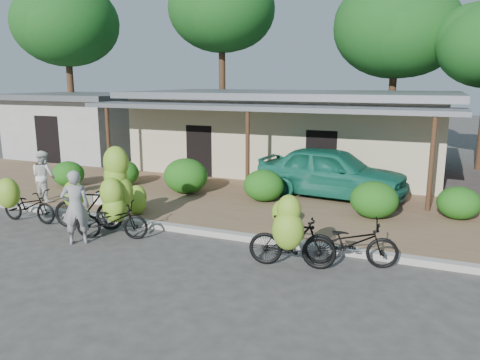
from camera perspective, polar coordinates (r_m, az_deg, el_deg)
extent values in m
plane|color=#3E3C3A|center=(10.49, -11.78, -9.43)|extent=(100.00, 100.00, 0.00)
cube|color=#8F654D|center=(14.65, -0.69, -2.73)|extent=(60.00, 6.00, 0.12)
cube|color=#A8A399|center=(12.06, -6.41, -6.00)|extent=(60.00, 0.25, 0.15)
cube|color=#B8AF8B|center=(19.94, 6.21, 5.50)|extent=(12.00, 6.00, 3.10)
cube|color=slate|center=(19.82, 6.32, 10.32)|extent=(13.00, 7.00, 0.25)
cube|color=black|center=(17.22, 3.35, 3.01)|extent=(1.40, 0.12, 2.20)
cube|color=slate|center=(16.04, 2.16, 8.83)|extent=(13.00, 2.00, 0.15)
cylinder|color=#4D2F1E|center=(18.18, -15.72, 4.10)|extent=(0.14, 0.14, 2.85)
cylinder|color=#4D2F1E|center=(15.36, 0.93, 3.16)|extent=(0.14, 0.14, 2.85)
cylinder|color=#4D2F1E|center=(14.29, 22.27, 1.59)|extent=(0.14, 0.14, 2.85)
cube|color=#ADACA7|center=(25.36, -18.48, 6.12)|extent=(6.00, 5.00, 2.90)
cube|color=slate|center=(25.26, -18.72, 9.67)|extent=(7.00, 6.00, 0.25)
cube|color=black|center=(23.62, -22.32, 4.59)|extent=(1.40, 0.12, 2.20)
cylinder|color=#4D2F1E|center=(28.41, -19.97, 10.98)|extent=(0.36, 0.36, 7.23)
ellipsoid|color=#124818|center=(28.57, -20.45, 17.42)|extent=(5.75, 5.75, 4.60)
ellipsoid|color=#124818|center=(29.16, -20.83, 17.87)|extent=(4.89, 4.89, 3.91)
cylinder|color=#4D2F1E|center=(26.45, -2.19, 12.48)|extent=(0.36, 0.36, 8.00)
ellipsoid|color=#124818|center=(26.72, -2.25, 20.12)|extent=(5.74, 5.74, 4.59)
ellipsoid|color=#124818|center=(27.24, -2.99, 20.60)|extent=(4.88, 4.88, 3.90)
cylinder|color=#4D2F1E|center=(24.59, 18.07, 10.33)|extent=(0.36, 0.36, 6.62)
ellipsoid|color=#124818|center=(24.70, 18.54, 17.16)|extent=(5.96, 5.96, 4.77)
ellipsoid|color=#124818|center=(25.08, 17.45, 17.83)|extent=(5.07, 5.07, 4.06)
ellipsoid|color=#124818|center=(22.89, 27.11, 15.09)|extent=(3.74, 3.74, 2.99)
ellipsoid|color=#1B5714|center=(17.57, -20.20, 0.71)|extent=(1.15, 1.03, 0.89)
ellipsoid|color=#1B5714|center=(17.17, -14.08, 0.86)|extent=(1.17, 1.05, 0.91)
ellipsoid|color=#1B5714|center=(15.57, -6.63, 0.50)|extent=(1.49, 1.34, 1.16)
ellipsoid|color=#1B5714|center=(14.48, 2.89, -0.68)|extent=(1.26, 1.14, 0.98)
ellipsoid|color=#1B5714|center=(13.21, 16.03, -2.33)|extent=(1.29, 1.16, 1.01)
ellipsoid|color=#1B5714|center=(13.92, 25.12, -2.55)|extent=(1.14, 1.02, 0.89)
imported|color=black|center=(13.97, -24.32, -2.88)|extent=(1.75, 0.66, 0.91)
ellipsoid|color=#7CAD2B|center=(13.43, -26.45, -1.44)|extent=(0.64, 0.54, 0.80)
imported|color=black|center=(12.74, -18.04, -3.23)|extent=(1.97, 0.95, 1.14)
ellipsoid|color=#7CAD2B|center=(12.07, -19.61, -1.66)|extent=(0.55, 0.47, 0.68)
imported|color=black|center=(11.83, -15.34, -4.76)|extent=(1.87, 1.18, 0.93)
ellipsoid|color=#7CAD2B|center=(12.29, -14.83, -3.11)|extent=(0.66, 0.56, 0.82)
ellipsoid|color=#7CAD2B|center=(12.17, -14.47, -1.39)|extent=(0.72, 0.62, 0.91)
ellipsoid|color=#7CAD2B|center=(12.11, -14.93, 0.41)|extent=(0.61, 0.52, 0.76)
ellipsoid|color=#7CAD2B|center=(12.04, -14.89, 2.08)|extent=(0.66, 0.56, 0.82)
ellipsoid|color=#7CAD2B|center=(11.94, -15.11, -3.31)|extent=(0.58, 0.50, 0.73)
ellipsoid|color=#7CAD2B|center=(11.86, -15.40, -1.49)|extent=(0.60, 0.51, 0.75)
imported|color=black|center=(9.75, 6.37, -7.51)|extent=(1.87, 0.78, 1.09)
ellipsoid|color=#7CAD2B|center=(8.99, 5.87, -6.12)|extent=(0.62, 0.53, 0.77)
ellipsoid|color=#7CAD2B|center=(8.93, 5.97, -3.63)|extent=(0.47, 0.40, 0.59)
imported|color=black|center=(10.04, 13.36, -7.43)|extent=(2.02, 1.06, 1.01)
ellipsoid|color=#7CAD2B|center=(13.95, -12.41, -2.03)|extent=(0.56, 0.48, 0.70)
ellipsoid|color=#7CAD2B|center=(13.38, -12.49, -2.66)|extent=(0.55, 0.47, 0.69)
ellipsoid|color=#7CAD2B|center=(12.04, 5.20, -4.04)|extent=(0.56, 0.47, 0.70)
cube|color=beige|center=(14.85, -15.65, -2.15)|extent=(0.94, 0.67, 0.30)
cube|color=beige|center=(15.10, -18.88, -2.16)|extent=(0.83, 0.61, 0.28)
imported|color=gray|center=(11.62, -19.41, -3.15)|extent=(0.77, 0.73, 1.77)
imported|color=silver|center=(15.64, -22.82, 0.46)|extent=(0.87, 0.74, 1.58)
imported|color=#186D56|center=(15.22, 11.08, 0.97)|extent=(4.94, 2.42, 1.62)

